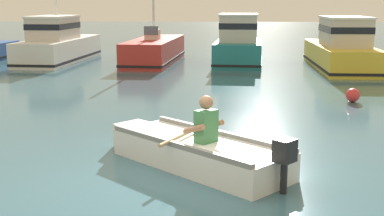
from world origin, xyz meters
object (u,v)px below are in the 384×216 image
at_px(moored_boat_white, 58,44).
at_px(moored_boat_red, 155,51).
at_px(rowboat_with_person, 196,151).
at_px(moored_boat_teal, 239,45).
at_px(mooring_buoy, 353,95).
at_px(moored_boat_yellow, 342,49).

bearing_deg(moored_boat_white, moored_boat_red, 0.50).
bearing_deg(rowboat_with_person, moored_boat_teal, 84.94).
distance_m(moored_boat_white, moored_boat_teal, 7.88).
height_order(moored_boat_red, mooring_buoy, moored_boat_red).
bearing_deg(moored_boat_red, rowboat_with_person, -80.47).
bearing_deg(moored_boat_yellow, moored_boat_white, 171.60).
relative_size(moored_boat_teal, mooring_buoy, 12.51).
bearing_deg(rowboat_with_person, mooring_buoy, 54.86).
distance_m(moored_boat_red, mooring_buoy, 10.77).
height_order(rowboat_with_person, moored_boat_teal, moored_boat_teal).
bearing_deg(mooring_buoy, rowboat_with_person, -125.14).
distance_m(moored_boat_red, moored_boat_yellow, 7.82).
height_order(rowboat_with_person, moored_boat_red, moored_boat_red).
bearing_deg(moored_boat_white, moored_boat_yellow, -8.40).
relative_size(moored_boat_white, moored_boat_teal, 1.36).
distance_m(rowboat_with_person, moored_boat_teal, 13.87).
bearing_deg(rowboat_with_person, moored_boat_red, 99.53).
distance_m(rowboat_with_person, moored_boat_yellow, 13.55).
xyz_separation_m(moored_boat_white, moored_boat_yellow, (11.86, -1.75, -0.00)).
distance_m(moored_boat_teal, moored_boat_yellow, 4.20).
bearing_deg(moored_boat_teal, rowboat_with_person, -95.06).
bearing_deg(moored_boat_red, mooring_buoy, -54.07).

